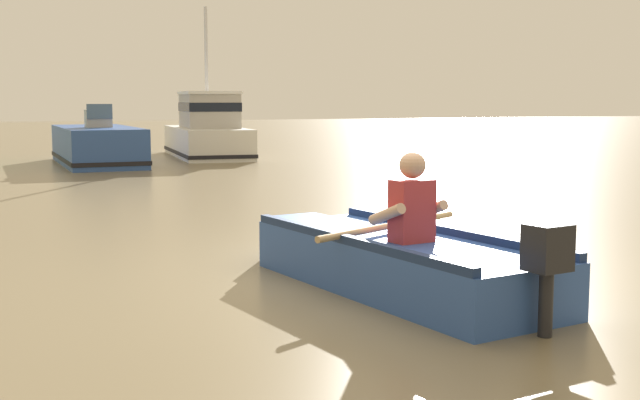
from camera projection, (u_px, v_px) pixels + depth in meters
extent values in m
plane|color=#7A6B4C|center=(391.00, 276.00, 7.67)|extent=(120.00, 120.00, 0.00)
cube|color=#2D519E|center=(400.00, 265.00, 7.08)|extent=(1.55, 3.23, 0.44)
cube|color=#2D519E|center=(299.00, 237.00, 8.55)|extent=(0.66, 0.49, 0.42)
cube|color=navy|center=(351.00, 241.00, 6.79)|extent=(0.54, 3.02, 0.08)
cube|color=navy|center=(447.00, 231.00, 7.32)|extent=(0.54, 3.02, 0.08)
cube|color=#3C62B2|center=(408.00, 246.00, 6.98)|extent=(1.04, 0.43, 0.06)
cylinder|color=black|center=(546.00, 298.00, 5.68)|extent=(0.11, 0.11, 0.54)
cube|color=black|center=(548.00, 248.00, 5.64)|extent=(0.31, 0.28, 0.32)
cube|color=#B23333|center=(412.00, 211.00, 6.90)|extent=(0.37, 0.27, 0.52)
sphere|color=tan|center=(413.00, 165.00, 6.85)|extent=(0.22, 0.22, 0.22)
cylinder|color=tan|center=(387.00, 214.00, 6.83)|extent=(0.15, 0.43, 0.23)
cylinder|color=tan|center=(429.00, 211.00, 7.06)|extent=(0.15, 0.43, 0.23)
cylinder|color=tan|center=(391.00, 226.00, 7.42)|extent=(1.81, 0.95, 0.06)
cube|color=#2D519E|center=(97.00, 146.00, 21.07)|extent=(1.76, 4.85, 0.94)
cube|color=black|center=(97.00, 158.00, 21.11)|extent=(1.80, 4.89, 0.10)
cube|color=#B2ADA3|center=(98.00, 118.00, 20.66)|extent=(0.62, 0.50, 0.44)
cube|color=slate|center=(100.00, 111.00, 20.40)|extent=(0.62, 0.04, 0.36)
cube|color=white|center=(207.00, 142.00, 23.94)|extent=(2.26, 5.20, 0.84)
cube|color=black|center=(207.00, 151.00, 23.97)|extent=(2.30, 5.25, 0.10)
cube|color=#B2ADA3|center=(209.00, 111.00, 23.40)|extent=(1.60, 2.25, 0.94)
cube|color=black|center=(209.00, 107.00, 23.39)|extent=(1.63, 2.28, 0.24)
cube|color=white|center=(209.00, 93.00, 23.34)|extent=(1.68, 2.36, 0.08)
cylinder|color=silver|center=(206.00, 68.00, 23.57)|extent=(0.10, 0.10, 3.39)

